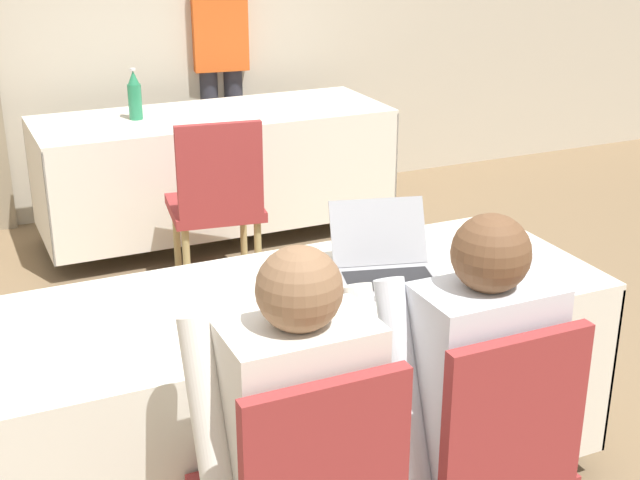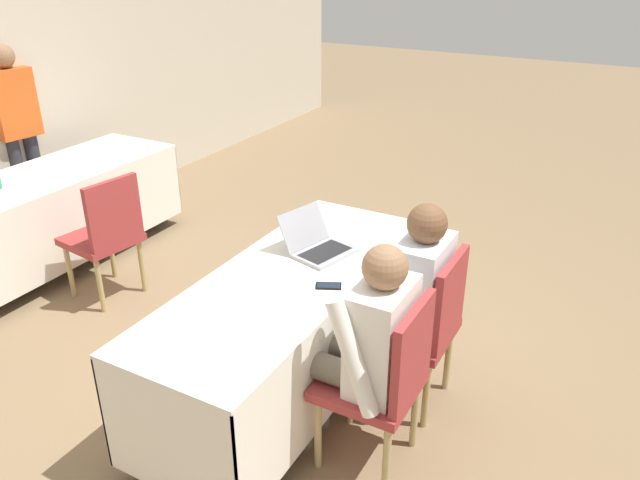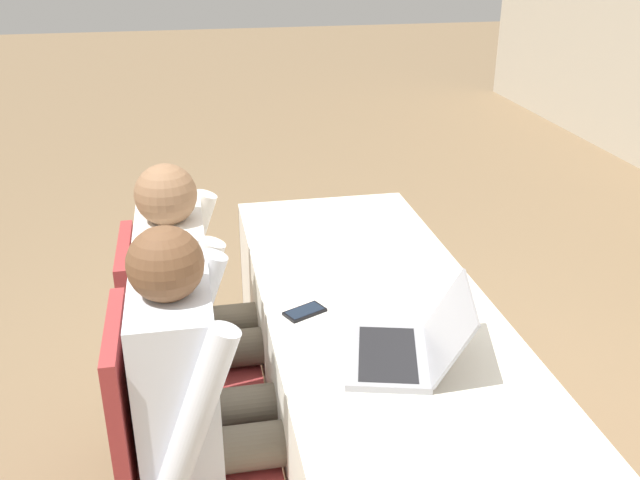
{
  "view_description": "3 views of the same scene",
  "coord_description": "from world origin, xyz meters",
  "px_view_note": "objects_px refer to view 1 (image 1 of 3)",
  "views": [
    {
      "loc": [
        -0.96,
        -2.31,
        1.9
      ],
      "look_at": [
        0.0,
        -0.19,
        0.99
      ],
      "focal_mm": 50.0,
      "sensor_mm": 36.0,
      "label": 1
    },
    {
      "loc": [
        -2.41,
        -1.52,
        2.3
      ],
      "look_at": [
        0.0,
        -0.19,
        0.99
      ],
      "focal_mm": 35.0,
      "sensor_mm": 36.0,
      "label": 2
    },
    {
      "loc": [
        1.93,
        -0.57,
        1.87
      ],
      "look_at": [
        0.0,
        -0.19,
        0.99
      ],
      "focal_mm": 40.0,
      "sensor_mm": 36.0,
      "label": 3
    }
  ],
  "objects_px": {
    "chair_near_right": "(482,453)",
    "person_red_shirt": "(220,59)",
    "laptop": "(386,266)",
    "person_white_shirt": "(464,383)",
    "person_checkered_shirt": "(288,427)",
    "chair_far_spare": "(217,199)",
    "cell_phone": "(326,326)",
    "water_bottle": "(135,96)"
  },
  "relations": [
    {
      "from": "chair_near_right",
      "to": "person_red_shirt",
      "type": "height_order",
      "value": "person_red_shirt"
    },
    {
      "from": "laptop",
      "to": "person_white_shirt",
      "type": "xyz_separation_m",
      "value": [
        -0.06,
        -0.56,
        -0.11
      ]
    },
    {
      "from": "person_checkered_shirt",
      "to": "person_red_shirt",
      "type": "relative_size",
      "value": 0.74
    },
    {
      "from": "person_white_shirt",
      "to": "laptop",
      "type": "bearing_deg",
      "value": -96.02
    },
    {
      "from": "chair_far_spare",
      "to": "person_white_shirt",
      "type": "xyz_separation_m",
      "value": [
        -0.02,
        -2.2,
        0.16
      ]
    },
    {
      "from": "laptop",
      "to": "chair_far_spare",
      "type": "height_order",
      "value": "laptop"
    },
    {
      "from": "person_white_shirt",
      "to": "chair_near_right",
      "type": "bearing_deg",
      "value": 90.0
    },
    {
      "from": "cell_phone",
      "to": "person_checkered_shirt",
      "type": "relative_size",
      "value": 0.12
    },
    {
      "from": "water_bottle",
      "to": "person_white_shirt",
      "type": "xyz_separation_m",
      "value": [
        0.16,
        -3.03,
        -0.2
      ]
    },
    {
      "from": "chair_near_right",
      "to": "chair_far_spare",
      "type": "relative_size",
      "value": 1.0
    },
    {
      "from": "person_checkered_shirt",
      "to": "cell_phone",
      "type": "bearing_deg",
      "value": -127.67
    },
    {
      "from": "cell_phone",
      "to": "chair_far_spare",
      "type": "xyz_separation_m",
      "value": [
        0.28,
        1.87,
        -0.24
      ]
    },
    {
      "from": "chair_far_spare",
      "to": "person_red_shirt",
      "type": "relative_size",
      "value": 0.57
    },
    {
      "from": "laptop",
      "to": "chair_near_right",
      "type": "height_order",
      "value": "laptop"
    },
    {
      "from": "laptop",
      "to": "cell_phone",
      "type": "xyz_separation_m",
      "value": [
        -0.32,
        -0.23,
        -0.04
      ]
    },
    {
      "from": "chair_near_right",
      "to": "chair_far_spare",
      "type": "xyz_separation_m",
      "value": [
        0.02,
        2.3,
        0.0
      ]
    },
    {
      "from": "laptop",
      "to": "cell_phone",
      "type": "relative_size",
      "value": 2.79
    },
    {
      "from": "water_bottle",
      "to": "person_red_shirt",
      "type": "distance_m",
      "value": 0.94
    },
    {
      "from": "person_red_shirt",
      "to": "chair_near_right",
      "type": "bearing_deg",
      "value": -90.64
    },
    {
      "from": "chair_near_right",
      "to": "laptop",
      "type": "bearing_deg",
      "value": -95.08
    },
    {
      "from": "cell_phone",
      "to": "person_white_shirt",
      "type": "bearing_deg",
      "value": -77.19
    },
    {
      "from": "laptop",
      "to": "chair_far_spare",
      "type": "xyz_separation_m",
      "value": [
        -0.04,
        1.64,
        -0.27
      ]
    },
    {
      "from": "water_bottle",
      "to": "person_red_shirt",
      "type": "relative_size",
      "value": 0.18
    },
    {
      "from": "water_bottle",
      "to": "person_white_shirt",
      "type": "height_order",
      "value": "person_white_shirt"
    },
    {
      "from": "water_bottle",
      "to": "person_white_shirt",
      "type": "bearing_deg",
      "value": -86.95
    },
    {
      "from": "water_bottle",
      "to": "person_checkered_shirt",
      "type": "xyz_separation_m",
      "value": [
        -0.35,
        -3.03,
        -0.2
      ]
    },
    {
      "from": "cell_phone",
      "to": "person_checkered_shirt",
      "type": "height_order",
      "value": "person_checkered_shirt"
    },
    {
      "from": "water_bottle",
      "to": "person_red_shirt",
      "type": "bearing_deg",
      "value": 42.16
    },
    {
      "from": "water_bottle",
      "to": "person_red_shirt",
      "type": "height_order",
      "value": "person_red_shirt"
    },
    {
      "from": "person_red_shirt",
      "to": "cell_phone",
      "type": "bearing_deg",
      "value": -95.97
    },
    {
      "from": "cell_phone",
      "to": "person_white_shirt",
      "type": "xyz_separation_m",
      "value": [
        0.26,
        -0.33,
        -0.08
      ]
    },
    {
      "from": "chair_near_right",
      "to": "person_white_shirt",
      "type": "relative_size",
      "value": 0.78
    },
    {
      "from": "person_checkered_shirt",
      "to": "chair_near_right",
      "type": "bearing_deg",
      "value": 168.56
    },
    {
      "from": "laptop",
      "to": "chair_near_right",
      "type": "xyz_separation_m",
      "value": [
        -0.06,
        -0.66,
        -0.27
      ]
    },
    {
      "from": "person_checkered_shirt",
      "to": "person_white_shirt",
      "type": "distance_m",
      "value": 0.51
    },
    {
      "from": "chair_near_right",
      "to": "water_bottle",
      "type": "bearing_deg",
      "value": -87.05
    },
    {
      "from": "cell_phone",
      "to": "person_red_shirt",
      "type": "height_order",
      "value": "person_red_shirt"
    },
    {
      "from": "laptop",
      "to": "cell_phone",
      "type": "distance_m",
      "value": 0.4
    },
    {
      "from": "cell_phone",
      "to": "water_bottle",
      "type": "distance_m",
      "value": 2.71
    },
    {
      "from": "chair_near_right",
      "to": "person_red_shirt",
      "type": "xyz_separation_m",
      "value": [
        0.53,
        3.76,
        0.41
      ]
    },
    {
      "from": "chair_far_spare",
      "to": "person_checkered_shirt",
      "type": "height_order",
      "value": "person_checkered_shirt"
    },
    {
      "from": "water_bottle",
      "to": "person_checkered_shirt",
      "type": "relative_size",
      "value": 0.24
    }
  ]
}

